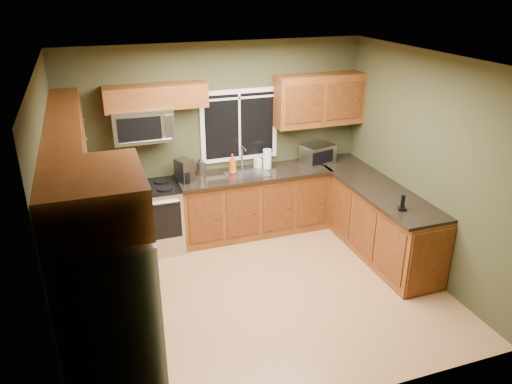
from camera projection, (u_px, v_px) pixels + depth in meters
floor at (262, 292)px, 5.97m from camera, size 4.20×4.20×0.00m
ceiling at (263, 61)px, 4.90m from camera, size 4.20×4.20×0.00m
back_wall at (219, 141)px, 7.00m from camera, size 4.20×0.00×4.20m
front_wall at (341, 272)px, 3.87m from camera, size 4.20×0.00×4.20m
left_wall at (57, 215)px, 4.80m from camera, size 0.00×3.60×3.60m
right_wall at (424, 166)px, 6.07m from camera, size 0.00×3.60×3.60m
window at (239, 125)px, 6.99m from camera, size 1.12×0.03×1.02m
base_cabinets_left at (99, 266)px, 5.66m from camera, size 0.60×2.65×0.90m
countertop_left at (96, 228)px, 5.48m from camera, size 0.65×2.65×0.04m
base_cabinets_back at (254, 203)px, 7.22m from camera, size 2.17×0.60×0.90m
countertop_back at (254, 174)px, 7.01m from camera, size 2.17×0.65×0.04m
base_cabinets_peninsula at (372, 217)px, 6.80m from camera, size 0.60×2.52×0.90m
countertop_peninsula at (374, 185)px, 6.62m from camera, size 0.65×2.50×0.04m
upper_cabinets_left at (68, 149)px, 5.06m from camera, size 0.33×2.65×0.72m
upper_cabinets_back_left at (156, 97)px, 6.31m from camera, size 1.30×0.33×0.30m
upper_cabinets_back_right at (319, 100)px, 7.09m from camera, size 1.30×0.33×0.72m
upper_cabinet_over_fridge at (93, 198)px, 3.51m from camera, size 0.72×0.90×0.38m
refrigerator at (112, 327)px, 3.96m from camera, size 0.74×0.90×1.80m
range at (152, 218)px, 6.74m from camera, size 0.76×0.69×0.94m
microwave at (142, 125)px, 6.36m from camera, size 0.76×0.41×0.42m
sink at (246, 172)px, 6.98m from camera, size 0.60×0.42×0.36m
toaster_oven at (318, 154)px, 7.32m from camera, size 0.52×0.45×0.28m
coffee_maker at (185, 171)px, 6.64m from camera, size 0.26×0.30×0.31m
kettle at (201, 167)px, 6.89m from camera, size 0.16×0.16×0.24m
paper_towel_roll at (267, 159)px, 7.12m from camera, size 0.12×0.12×0.31m
soap_bottle_a at (233, 164)px, 6.92m from camera, size 0.14×0.14×0.28m
soap_bottle_b at (258, 161)px, 7.16m from camera, size 0.11×0.11×0.19m
cordless_phone at (402, 206)px, 5.84m from camera, size 0.11×0.11×0.19m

